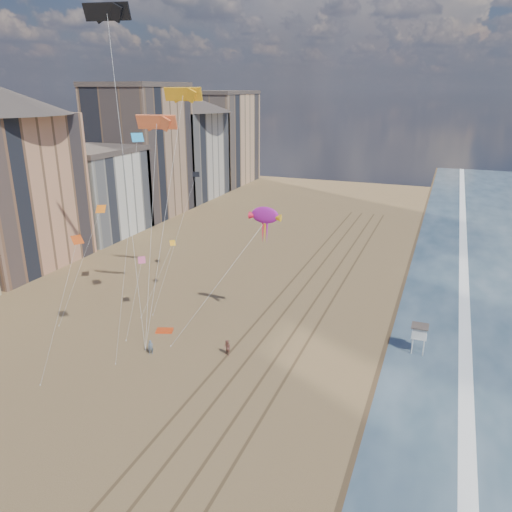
{
  "coord_description": "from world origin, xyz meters",
  "views": [
    {
      "loc": [
        19.25,
        -24.64,
        27.93
      ],
      "look_at": [
        -0.43,
        26.0,
        9.5
      ],
      "focal_mm": 35.0,
      "sensor_mm": 36.0,
      "label": 1
    }
  ],
  "objects_px": {
    "show_kite": "(265,216)",
    "kite_flyer_a": "(151,347)",
    "lifeguard_stand": "(420,332)",
    "kite_flyer_b": "(227,348)",
    "grounded_kite": "(165,331)"
  },
  "relations": [
    {
      "from": "kite_flyer_a",
      "to": "kite_flyer_b",
      "type": "bearing_deg",
      "value": -15.49
    },
    {
      "from": "lifeguard_stand",
      "to": "kite_flyer_b",
      "type": "height_order",
      "value": "lifeguard_stand"
    },
    {
      "from": "grounded_kite",
      "to": "kite_flyer_b",
      "type": "xyz_separation_m",
      "value": [
        9.41,
        -2.44,
        0.81
      ]
    },
    {
      "from": "lifeguard_stand",
      "to": "kite_flyer_b",
      "type": "bearing_deg",
      "value": -156.86
    },
    {
      "from": "show_kite",
      "to": "kite_flyer_b",
      "type": "bearing_deg",
      "value": -103.93
    },
    {
      "from": "kite_flyer_a",
      "to": "kite_flyer_b",
      "type": "height_order",
      "value": "kite_flyer_b"
    },
    {
      "from": "grounded_kite",
      "to": "kite_flyer_a",
      "type": "height_order",
      "value": "kite_flyer_a"
    },
    {
      "from": "grounded_kite",
      "to": "show_kite",
      "type": "distance_m",
      "value": 18.63
    },
    {
      "from": "show_kite",
      "to": "kite_flyer_b",
      "type": "relative_size",
      "value": 9.57
    },
    {
      "from": "show_kite",
      "to": "grounded_kite",
      "type": "bearing_deg",
      "value": -157.8
    },
    {
      "from": "kite_flyer_b",
      "to": "lifeguard_stand",
      "type": "bearing_deg",
      "value": 51.27
    },
    {
      "from": "kite_flyer_a",
      "to": "kite_flyer_b",
      "type": "relative_size",
      "value": 0.89
    },
    {
      "from": "lifeguard_stand",
      "to": "show_kite",
      "type": "bearing_deg",
      "value": -175.77
    },
    {
      "from": "show_kite",
      "to": "kite_flyer_a",
      "type": "bearing_deg",
      "value": -134.97
    },
    {
      "from": "lifeguard_stand",
      "to": "kite_flyer_b",
      "type": "relative_size",
      "value": 1.77
    }
  ]
}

